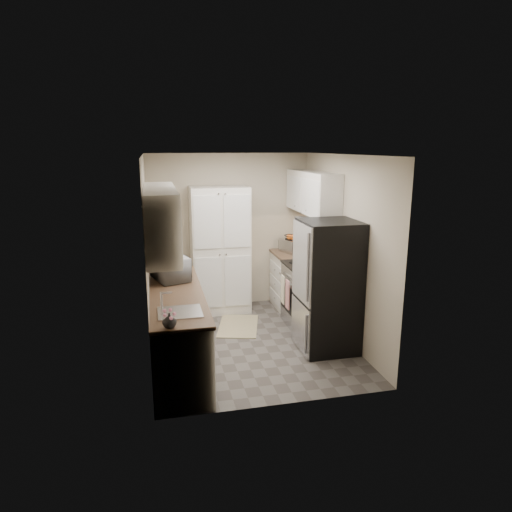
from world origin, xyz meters
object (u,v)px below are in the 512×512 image
Objects in this scene: refrigerator at (328,286)px; toaster_oven at (293,246)px; electric_range at (309,294)px; microwave at (171,268)px; pantry_cabinet at (220,250)px; wine_bottle at (161,262)px.

toaster_oven is (0.05, 1.68, 0.18)m from refrigerator.
electric_range is 2.10m from microwave.
pantry_cabinet is 1.19m from toaster_oven.
electric_range is 2.20m from wine_bottle.
microwave is at bearing -168.70° from toaster_oven.
wine_bottle is 2.28m from toaster_oven.
pantry_cabinet is 1.77× the size of electric_range.
pantry_cabinet is at bearing -52.65° from microwave.
refrigerator is 4.48× the size of toaster_oven.
pantry_cabinet reaches higher than microwave.
electric_range is 0.88m from refrigerator.
wine_bottle is at bearing 2.17° from microwave.
electric_range is at bearing -38.22° from pantry_cabinet.
refrigerator is at bearing -92.48° from electric_range.
pantry_cabinet is 1.29m from wine_bottle.
electric_range is (1.17, -0.93, -0.52)m from pantry_cabinet.
electric_range is 3.40× the size of wine_bottle.
electric_range is 1.04m from toaster_oven.
refrigerator is at bearing -22.13° from wine_bottle.
microwave is 1.48× the size of toaster_oven.
refrigerator reaches higher than toaster_oven.
electric_range is at bearing 87.52° from refrigerator.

